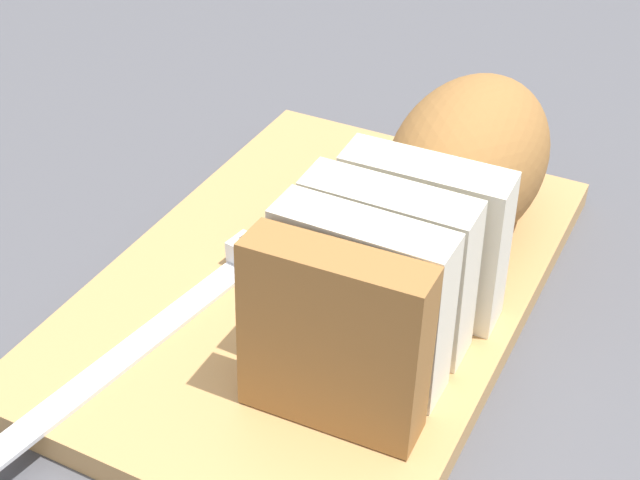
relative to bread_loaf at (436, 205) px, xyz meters
The scene contains 6 objects.
ground_plane 0.11m from the bread_loaf, 59.99° to the right, with size 3.00×3.00×0.00m, color #4C4C51.
cutting_board 0.10m from the bread_loaf, 59.99° to the right, with size 0.40×0.27×0.02m, color tan.
bread_loaf is the anchor object (origin of this frame).
bread_knife 0.14m from the bread_loaf, 63.51° to the right, with size 0.30×0.07×0.02m.
crumb_near_knife 0.13m from the bread_loaf, 71.81° to the right, with size 0.00×0.00×0.00m, color #996633.
crumb_near_loaf 0.08m from the bread_loaf, 80.96° to the right, with size 0.00×0.00×0.00m, color #996633.
Camera 1 is at (0.45, 0.22, 0.41)m, focal length 51.46 mm.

